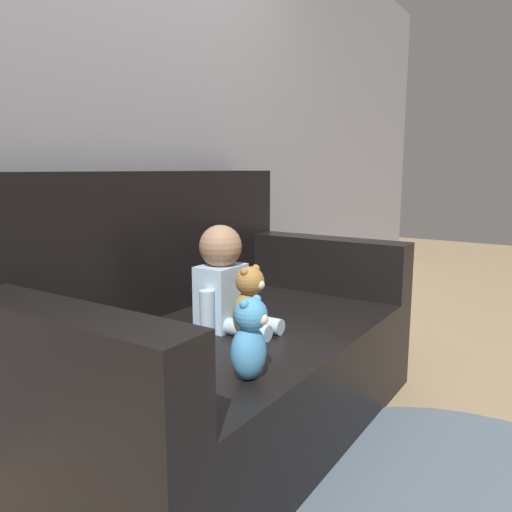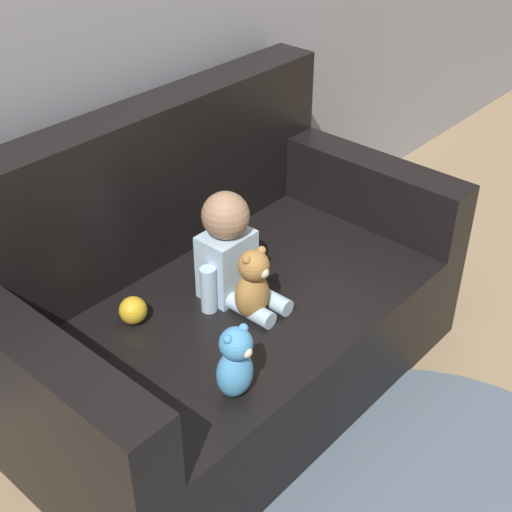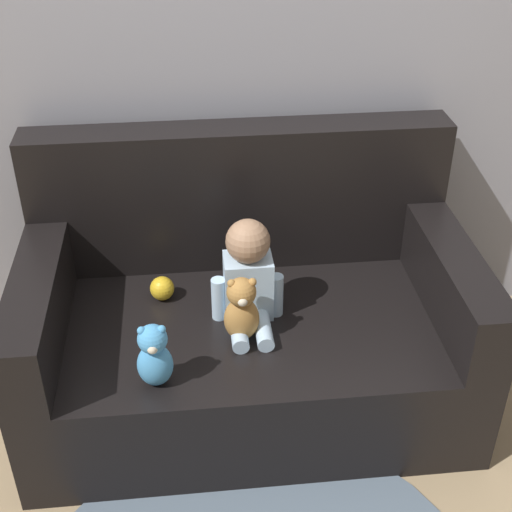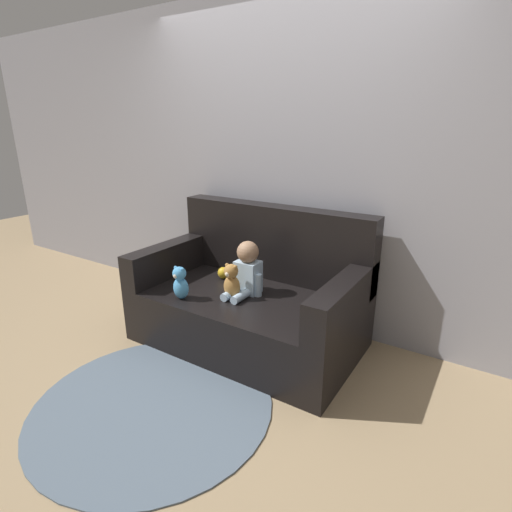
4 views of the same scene
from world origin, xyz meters
The scene contains 7 objects.
ground_plane centered at (0.00, 0.00, 0.00)m, with size 12.00×12.00×0.00m, color #9E8460.
wall_back centered at (0.00, 0.57, 1.30)m, with size 8.00×0.05×2.60m.
couch centered at (0.00, 0.08, 0.34)m, with size 1.68×0.97×1.02m.
person_baby centered at (0.00, -0.01, 0.60)m, with size 0.27×0.33×0.40m.
teddy_bear_brown centered at (-0.04, -0.14, 0.55)m, with size 0.13×0.12×0.27m.
plush_toy_side centered at (-0.35, -0.35, 0.54)m, with size 0.12×0.11×0.25m.
toy_ball centered at (-0.33, 0.14, 0.47)m, with size 0.10×0.10×0.10m.
Camera 1 is at (-1.49, -1.12, 1.03)m, focal length 35.00 mm.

